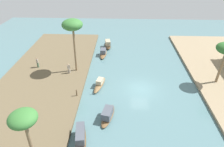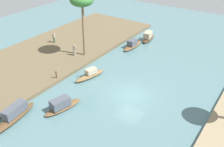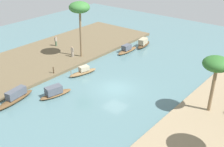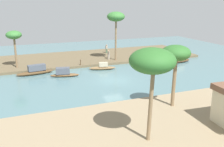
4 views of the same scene
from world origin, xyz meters
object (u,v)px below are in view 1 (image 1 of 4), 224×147
(sampan_midstream, at_px, (108,44))
(palm_tree_left_near, at_px, (72,26))
(person_by_mooring, at_px, (69,69))
(mooring_post, at_px, (77,93))
(palm_tree_left_far, at_px, (23,120))
(sampan_with_red_awning, at_px, (100,84))
(sampan_downstream_large, at_px, (103,53))
(sampan_foreground, at_px, (81,138))
(person_on_near_bank, at_px, (38,63))
(sampan_upstream_small, at_px, (108,114))

(sampan_midstream, height_order, palm_tree_left_near, palm_tree_left_near)
(person_by_mooring, bearing_deg, sampan_midstream, -142.34)
(mooring_post, xyz_separation_m, palm_tree_left_far, (9.25, -1.88, 4.28))
(sampan_with_red_awning, distance_m, palm_tree_left_near, 8.79)
(sampan_downstream_large, height_order, mooring_post, mooring_post)
(sampan_midstream, height_order, palm_tree_left_far, palm_tree_left_far)
(palm_tree_left_near, bearing_deg, person_by_mooring, -46.98)
(sampan_foreground, relative_size, palm_tree_left_near, 0.66)
(sampan_foreground, xyz_separation_m, mooring_post, (-6.92, -1.71, 0.27))
(sampan_downstream_large, relative_size, person_by_mooring, 2.80)
(sampan_foreground, height_order, person_by_mooring, person_by_mooring)
(sampan_midstream, bearing_deg, palm_tree_left_near, -31.27)
(person_on_near_bank, distance_m, palm_tree_left_near, 8.88)
(sampan_foreground, bearing_deg, person_by_mooring, -171.15)
(sampan_downstream_large, bearing_deg, sampan_with_red_awning, 3.25)
(sampan_downstream_large, distance_m, palm_tree_left_near, 10.03)
(sampan_upstream_small, height_order, person_by_mooring, person_by_mooring)
(sampan_upstream_small, distance_m, sampan_midstream, 19.81)
(mooring_post, distance_m, palm_tree_left_far, 10.36)
(sampan_with_red_awning, height_order, person_by_mooring, person_by_mooring)
(person_by_mooring, bearing_deg, sampan_downstream_large, -149.37)
(person_on_near_bank, xyz_separation_m, palm_tree_left_far, (16.31, 5.63, 3.96))
(sampan_with_red_awning, bearing_deg, sampan_upstream_small, 27.19)
(sampan_midstream, distance_m, mooring_post, 16.60)
(sampan_upstream_small, distance_m, sampan_downstream_large, 16.22)
(sampan_midstream, bearing_deg, mooring_post, -18.74)
(person_by_mooring, distance_m, palm_tree_left_far, 15.29)
(sampan_foreground, distance_m, palm_tree_left_near, 15.24)
(sampan_downstream_large, xyz_separation_m, palm_tree_left_near, (6.29, -3.59, 6.94))
(sampan_midstream, bearing_deg, person_on_near_bank, -56.95)
(sampan_foreground, bearing_deg, palm_tree_left_near, -176.18)
(sampan_upstream_small, xyz_separation_m, palm_tree_left_far, (5.82, -6.01, 4.58))
(sampan_midstream, height_order, sampan_with_red_awning, sampan_midstream)
(sampan_downstream_large, height_order, sampan_with_red_awning, sampan_downstream_large)
(person_by_mooring, relative_size, palm_tree_left_far, 0.28)
(sampan_midstream, relative_size, palm_tree_left_near, 0.51)
(sampan_downstream_large, relative_size, sampan_with_red_awning, 1.07)
(palm_tree_left_near, bearing_deg, sampan_downstream_large, 150.33)
(mooring_post, bearing_deg, sampan_with_red_awning, 135.42)
(sampan_midstream, bearing_deg, person_by_mooring, -33.87)
(sampan_foreground, distance_m, person_on_near_bank, 16.76)
(sampan_with_red_awning, bearing_deg, person_on_near_bank, -99.88)
(sampan_downstream_large, height_order, sampan_foreground, sampan_foreground)
(sampan_downstream_large, height_order, palm_tree_left_near, palm_tree_left_near)
(sampan_downstream_large, bearing_deg, person_by_mooring, -30.70)
(sampan_upstream_small, xyz_separation_m, person_by_mooring, (-8.92, -6.33, 0.51))
(palm_tree_left_near, height_order, palm_tree_left_far, palm_tree_left_near)
(palm_tree_left_near, bearing_deg, sampan_with_red_awning, 46.20)
(sampan_foreground, bearing_deg, sampan_with_red_awning, 165.82)
(sampan_with_red_awning, relative_size, person_by_mooring, 2.61)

